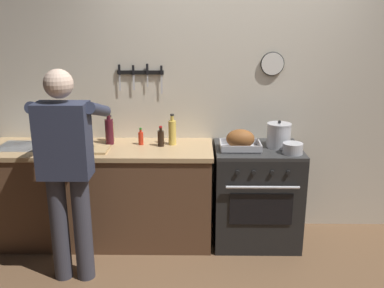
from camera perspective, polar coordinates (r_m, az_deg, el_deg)
wall_back at (r=4.02m, az=5.35°, el=6.50°), size 6.00×0.13×2.60m
counter_block at (r=4.00m, az=-12.22°, el=-6.46°), size 2.03×0.65×0.90m
stove at (r=3.94m, az=8.64°, el=-6.74°), size 0.76×0.67×0.90m
person_cook at (r=3.30m, az=-16.57°, el=-2.58°), size 0.51×0.63×1.66m
roasting_pan at (r=3.69m, az=6.53°, el=0.48°), size 0.35×0.26×0.18m
stock_pot at (r=3.82m, az=11.62°, el=1.18°), size 0.21×0.21×0.24m
saucepan at (r=3.66m, az=13.43°, el=-0.57°), size 0.17×0.17×0.09m
cutting_board at (r=3.76m, az=-13.93°, el=-0.73°), size 0.36×0.24×0.02m
bottle_hot_sauce at (r=3.84m, az=-6.92°, el=0.83°), size 0.05×0.05×0.16m
bottle_vinegar at (r=3.98m, az=-10.97°, el=1.79°), size 0.07×0.07×0.25m
bottle_soy_sauce at (r=3.78m, az=-4.23°, el=0.82°), size 0.06×0.06×0.18m
bottle_wine_red at (r=3.89m, az=-11.10°, el=1.75°), size 0.08×0.08×0.29m
bottle_cooking_oil at (r=3.81m, az=-2.68°, el=1.65°), size 0.07×0.07×0.28m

